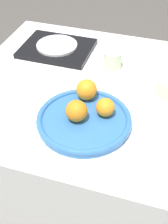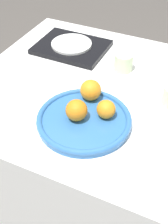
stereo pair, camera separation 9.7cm
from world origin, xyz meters
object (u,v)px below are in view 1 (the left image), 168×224
fruit_platter (84,120)px  cup_0 (112,60)px  side_plate (57,45)px  serving_tray (57,48)px  orange_0 (76,111)px  orange_2 (105,107)px  orange_1 (87,90)px

fruit_platter → cup_0: 0.35m
fruit_platter → side_plate: 0.48m
side_plate → cup_0: (0.26, -0.06, 0.01)m
serving_tray → cup_0: size_ratio=4.08×
fruit_platter → serving_tray: bearing=121.7°
side_plate → cup_0: bearing=-12.5°
serving_tray → side_plate: 0.01m
orange_0 → orange_2: (0.08, 0.05, -0.00)m
orange_0 → cup_0: 0.36m
fruit_platter → cup_0: size_ratio=4.18×
cup_0 → side_plate: bearing=167.5°
orange_0 → serving_tray: bearing=118.9°
orange_2 → orange_1: bearing=142.3°
orange_0 → cup_0: (0.03, 0.36, -0.02)m
orange_0 → serving_tray: (-0.23, 0.41, -0.05)m
orange_1 → serving_tray: bearing=126.9°
orange_2 → orange_0: bearing=-148.6°
orange_2 → side_plate: 0.48m
orange_1 → cup_0: bearing=82.8°
fruit_platter → side_plate: (-0.25, 0.41, 0.01)m
fruit_platter → orange_0: 0.05m
orange_1 → orange_2: 0.10m
fruit_platter → orange_1: bearing=103.0°
orange_0 → orange_1: 0.11m
side_plate → cup_0: cup_0 is taller
orange_1 → side_plate: bearing=126.9°
fruit_platter → orange_0: orange_0 is taller
orange_2 → cup_0: orange_2 is taller
fruit_platter → side_plate: bearing=121.7°
orange_0 → orange_2: 0.09m
orange_1 → cup_0: (0.03, 0.24, -0.02)m
fruit_platter → cup_0: (0.01, 0.35, 0.02)m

